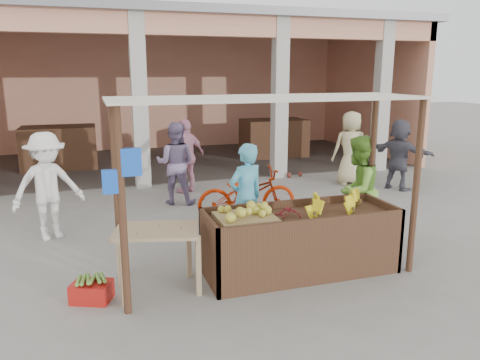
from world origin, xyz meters
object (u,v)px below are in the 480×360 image
object	(u,v)px
vendor_green	(357,188)
red_crate	(92,292)
fruit_stall	(300,244)
motorcycle	(247,193)
vendor_blue	(246,194)
side_table	(157,240)

from	to	relation	value
vendor_green	red_crate	bearing A→B (deg)	-19.37
fruit_stall	motorcycle	distance (m)	2.44
red_crate	vendor_green	bearing A→B (deg)	33.84
vendor_blue	fruit_stall	bearing A→B (deg)	95.50
side_table	vendor_green	bearing A→B (deg)	26.84
red_crate	vendor_blue	xyz separation A→B (m)	(2.29, 1.02, 0.77)
side_table	motorcycle	distance (m)	3.14
vendor_blue	motorcycle	distance (m)	1.57
vendor_blue	motorcycle	world-z (taller)	vendor_blue
red_crate	vendor_green	size ratio (longest dim) A/B	0.25
vendor_green	motorcycle	bearing A→B (deg)	-83.27
fruit_stall	side_table	world-z (taller)	side_table
fruit_stall	vendor_blue	distance (m)	1.20
red_crate	vendor_green	distance (m)	4.20
fruit_stall	vendor_green	distance (m)	1.60
vendor_blue	vendor_green	xyz separation A→B (m)	(1.76, -0.24, 0.03)
motorcycle	fruit_stall	bearing A→B (deg)	-175.82
vendor_blue	motorcycle	bearing A→B (deg)	-127.88
fruit_stall	side_table	distance (m)	1.95
motorcycle	red_crate	bearing A→B (deg)	136.76
vendor_green	motorcycle	xyz separation A→B (m)	(-1.26, 1.68, -0.41)
fruit_stall	red_crate	world-z (taller)	fruit_stall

